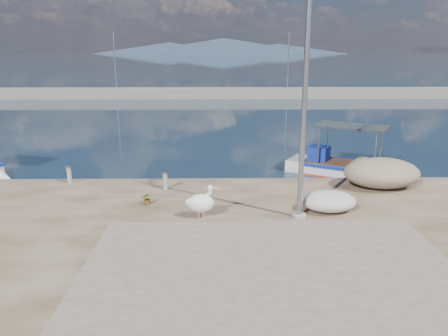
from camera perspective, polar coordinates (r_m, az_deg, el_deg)
The scene contains 12 objects.
ground at distance 13.07m, azimuth 0.27°, elevation -9.91°, with size 1400.00×1400.00×0.00m, color #162635.
quay_patch at distance 10.25m, azimuth 6.41°, elevation -14.39°, with size 9.00×7.00×0.01m, color gray.
breakwater at distance 52.07m, azimuth -0.64°, elevation 9.75°, with size 120.00×2.20×7.50m.
mountains at distance 661.86m, azimuth -0.53°, elevation 15.54°, with size 370.00×280.00×22.00m.
boat_right at distance 20.71m, azimuth 15.72°, elevation -0.32°, with size 5.74×4.38×2.68m.
pelican at distance 13.48m, azimuth -2.96°, elevation -4.53°, with size 1.09×0.52×1.06m.
lamp_post at distance 13.11m, azimuth 10.39°, elevation 7.28°, with size 0.44×0.96×7.00m.
bollard_near at distance 16.38m, azimuth -7.68°, elevation -1.55°, with size 0.22×0.22×0.67m.
bollard_far at distance 18.04m, azimuth -19.57°, elevation -0.74°, with size 0.22×0.22×0.68m.
potted_plant at distance 14.94m, azimuth -9.96°, elevation -3.92°, with size 0.38×0.33×0.43m, color #33722D.
net_pile_d at distance 14.50m, azimuth 13.51°, elevation -4.23°, with size 1.76×1.32×0.66m, color silver.
net_pile_c at distance 17.48m, azimuth 19.89°, elevation -0.61°, with size 2.84×2.03×1.12m, color tan.
Camera 1 is at (-0.25, -11.83, 5.55)m, focal length 35.00 mm.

